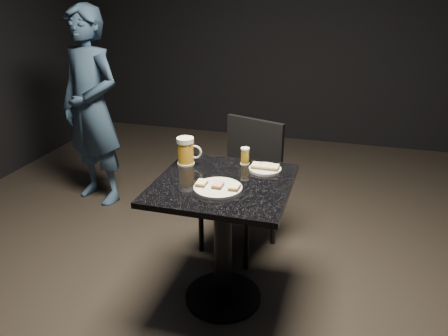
{
  "coord_description": "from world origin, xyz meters",
  "views": [
    {
      "loc": [
        0.58,
        -1.98,
        1.7
      ],
      "look_at": [
        0.0,
        0.02,
        0.82
      ],
      "focal_mm": 35.0,
      "sensor_mm": 36.0,
      "label": 1
    }
  ],
  "objects_px": {
    "plate_small": "(265,169)",
    "chair": "(244,178)",
    "beer_mug": "(186,151)",
    "plate_large": "(218,188)",
    "table": "(223,222)",
    "beer_tumbler": "(245,156)",
    "patron": "(92,108)"
  },
  "relations": [
    {
      "from": "plate_large",
      "to": "chair",
      "type": "distance_m",
      "value": 0.76
    },
    {
      "from": "table",
      "to": "chair",
      "type": "distance_m",
      "value": 0.62
    },
    {
      "from": "plate_large",
      "to": "patron",
      "type": "relative_size",
      "value": 0.16
    },
    {
      "from": "plate_large",
      "to": "chair",
      "type": "height_order",
      "value": "chair"
    },
    {
      "from": "plate_small",
      "to": "chair",
      "type": "height_order",
      "value": "chair"
    },
    {
      "from": "table",
      "to": "beer_mug",
      "type": "height_order",
      "value": "beer_mug"
    },
    {
      "from": "plate_large",
      "to": "table",
      "type": "relative_size",
      "value": 0.33
    },
    {
      "from": "plate_large",
      "to": "beer_mug",
      "type": "xyz_separation_m",
      "value": [
        -0.27,
        0.27,
        0.07
      ]
    },
    {
      "from": "patron",
      "to": "beer_mug",
      "type": "distance_m",
      "value": 1.37
    },
    {
      "from": "table",
      "to": "beer_tumbler",
      "type": "height_order",
      "value": "beer_tumbler"
    },
    {
      "from": "table",
      "to": "patron",
      "type": "bearing_deg",
      "value": 144.65
    },
    {
      "from": "chair",
      "to": "plate_large",
      "type": "bearing_deg",
      "value": -87.43
    },
    {
      "from": "patron",
      "to": "beer_tumbler",
      "type": "relative_size",
      "value": 16.09
    },
    {
      "from": "plate_small",
      "to": "table",
      "type": "bearing_deg",
      "value": -130.57
    },
    {
      "from": "patron",
      "to": "plate_small",
      "type": "bearing_deg",
      "value": -9.8
    },
    {
      "from": "plate_large",
      "to": "beer_mug",
      "type": "relative_size",
      "value": 1.55
    },
    {
      "from": "plate_small",
      "to": "chair",
      "type": "distance_m",
      "value": 0.53
    },
    {
      "from": "patron",
      "to": "beer_mug",
      "type": "height_order",
      "value": "patron"
    },
    {
      "from": "plate_small",
      "to": "chair",
      "type": "relative_size",
      "value": 0.2
    },
    {
      "from": "patron",
      "to": "chair",
      "type": "relative_size",
      "value": 1.79
    },
    {
      "from": "patron",
      "to": "chair",
      "type": "distance_m",
      "value": 1.42
    },
    {
      "from": "plate_large",
      "to": "beer_mug",
      "type": "height_order",
      "value": "beer_mug"
    },
    {
      "from": "patron",
      "to": "beer_tumbler",
      "type": "distance_m",
      "value": 1.59
    },
    {
      "from": "table",
      "to": "beer_tumbler",
      "type": "distance_m",
      "value": 0.4
    },
    {
      "from": "plate_small",
      "to": "beer_tumbler",
      "type": "relative_size",
      "value": 1.82
    },
    {
      "from": "plate_small",
      "to": "beer_mug",
      "type": "relative_size",
      "value": 1.13
    },
    {
      "from": "plate_large",
      "to": "plate_small",
      "type": "relative_size",
      "value": 1.37
    },
    {
      "from": "plate_large",
      "to": "beer_tumbler",
      "type": "height_order",
      "value": "beer_tumbler"
    },
    {
      "from": "plate_large",
      "to": "plate_small",
      "type": "xyz_separation_m",
      "value": [
        0.18,
        0.3,
        0.0
      ]
    },
    {
      "from": "plate_large",
      "to": "beer_mug",
      "type": "bearing_deg",
      "value": 134.92
    },
    {
      "from": "beer_tumbler",
      "to": "plate_small",
      "type": "bearing_deg",
      "value": -24.81
    },
    {
      "from": "patron",
      "to": "beer_tumbler",
      "type": "bearing_deg",
      "value": -9.92
    }
  ]
}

